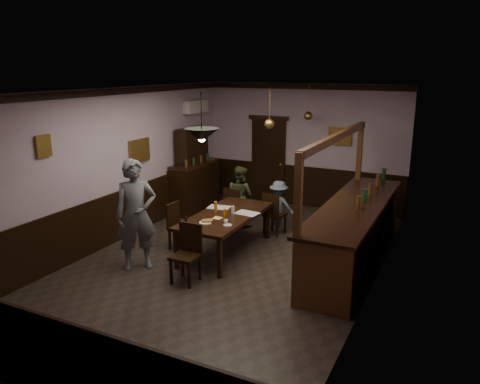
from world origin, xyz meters
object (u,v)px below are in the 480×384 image
Objects in this scene: chair_side at (178,224)px; chair_far_right at (273,212)px; person_seated_right at (279,206)px; chair_far_left at (234,206)px; chair_near at (188,250)px; person_standing at (136,215)px; person_seated_left at (240,196)px; pendant_brass_far at (308,116)px; dining_table at (225,218)px; bar_counter at (354,232)px; pendant_brass_mid at (269,124)px; sideboard at (194,178)px; soda_can at (225,213)px; pendant_iron at (202,135)px; coffee_cup at (226,222)px.

chair_far_right is at bearing -39.48° from chair_side.
person_seated_right is at bearing -82.35° from chair_far_right.
chair_near is (0.48, -2.59, 0.03)m from chair_far_left.
person_standing is (-0.57, -2.53, 0.46)m from chair_far_left.
pendant_brass_far reaches higher than person_seated_left.
chair_side is at bearing -167.52° from dining_table.
chair_near is (-0.41, -2.60, 0.03)m from chair_far_right.
chair_far_right is 0.22× the size of bar_counter.
dining_table is at bearing -106.17° from pendant_brass_mid.
chair_near is at bearing -59.99° from sideboard.
person_seated_right is at bearing 80.82° from chair_near.
dining_table is 0.16m from soda_can.
pendant_brass_far is (0.11, 1.43, 1.75)m from person_seated_right.
dining_table is at bearing -100.39° from pendant_brass_far.
chair_side is at bearing 147.31° from pendant_iron.
pendant_iron reaches higher than chair_side.
chair_far_left reaches higher than chair_far_right.
chair_far_right is 1.82m from coffee_cup.
person_standing is 2.39× the size of pendant_iron.
coffee_cup is (1.20, -0.30, 0.31)m from chair_side.
person_seated_right is at bearing 18.21° from person_standing.
person_standing is at bearing 70.00° from chair_far_right.
pendant_brass_far is (0.27, 3.49, 1.50)m from coffee_cup.
pendant_brass_far is at bearing 80.74° from soda_can.
sideboard reaches higher than coffee_cup.
person_standing is 1.76× the size of person_seated_right.
pendant_iron is at bearing 108.45° from chair_far_left.
sideboard is (-1.50, 0.55, 0.14)m from person_seated_left.
pendant_brass_mid is at bearing 173.00° from person_seated_left.
chair_far_left is 1.11× the size of pendant_brass_far.
person_seated_left reaches higher than chair_far_left.
coffee_cup is at bearing -151.42° from bar_counter.
person_standing is 0.96× the size of sideboard.
coffee_cup is 0.67× the size of soda_can.
chair_side is at bearing -132.15° from pendant_brass_mid.
chair_far_left is at bearing 105.07° from person_seated_left.
pendant_brass_mid reaches higher than coffee_cup.
person_seated_right is 1.34× the size of pendant_brass_mid.
chair_far_left is 1.13× the size of pendant_iron.
bar_counter is at bearing -18.47° from pendant_brass_mid.
chair_far_right is 1.95m from bar_counter.
chair_far_right is at bearing -173.91° from chair_far_left.
chair_far_right is 0.28m from person_seated_right.
pendant_brass_far is at bearing 19.49° from sideboard.
dining_table is at bearing 6.36° from person_standing.
chair_far_left is at bearing 102.94° from pendant_iron.
person_seated_left is at bearing -1.93° from person_seated_right.
person_seated_right is (1.36, 1.76, 0.05)m from chair_side.
person_seated_left is 1.72m from soda_can.
sideboard reaches higher than person_standing.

